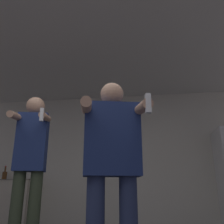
{
  "coord_description": "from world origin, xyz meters",
  "views": [
    {
      "loc": [
        0.74,
        -1.38,
        0.66
      ],
      "look_at": [
        0.47,
        0.6,
        1.31
      ],
      "focal_mm": 40.0,
      "sensor_mm": 36.0,
      "label": 1
    }
  ],
  "objects": [
    {
      "name": "wall_back",
      "position": [
        0.0,
        3.4,
        1.27
      ],
      "size": [
        7.0,
        0.06,
        2.55
      ],
      "color": "beige",
      "rests_on": "ground_plane"
    },
    {
      "name": "person_woman_foreground",
      "position": [
        0.48,
        0.59,
        0.91
      ],
      "size": [
        0.59,
        0.6,
        1.57
      ],
      "color": "navy",
      "rests_on": "ground_plane"
    },
    {
      "name": "bottle_green_wine",
      "position": [
        -1.9,
        3.1,
        0.99
      ],
      "size": [
        0.08,
        0.08,
        0.26
      ],
      "color": "#563314",
      "rests_on": "counter"
    },
    {
      "name": "ceiling_slab",
      "position": [
        0.0,
        1.68,
        2.57
      ],
      "size": [
        7.0,
        3.89,
        0.05
      ],
      "color": "silver",
      "rests_on": "wall_back"
    },
    {
      "name": "person_man_side",
      "position": [
        -0.57,
        1.33,
        1.02
      ],
      "size": [
        0.48,
        0.57,
        1.79
      ],
      "color": "#38422D",
      "rests_on": "ground_plane"
    }
  ]
}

